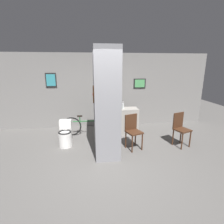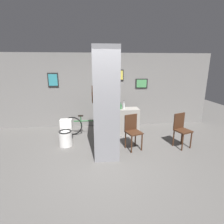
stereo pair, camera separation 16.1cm
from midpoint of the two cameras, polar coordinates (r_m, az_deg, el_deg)
name	(u,v)px [view 2 (the right image)]	position (r m, az deg, el deg)	size (l,w,h in m)	color
ground_plane	(104,162)	(4.24, -1.57, -16.06)	(14.00, 14.00, 0.00)	#5B5956
wall_back	(100,91)	(6.32, -3.21, 6.97)	(8.00, 0.09, 2.60)	gray
pillar_center	(105,103)	(4.29, -1.11, 3.07)	(0.62, 1.12, 2.60)	gray
counter_shelf	(121,121)	(5.68, 3.75, -3.07)	(1.13, 0.44, 0.85)	gray
toilet	(66,135)	(5.09, -14.00, -7.20)	(0.36, 0.52, 0.69)	white
chair_near_pillar	(133,130)	(4.70, 7.70, -5.88)	(0.47, 0.47, 0.93)	#422616
chair_by_doorway	(181,128)	(5.17, 22.52, -4.99)	(0.48, 0.48, 0.93)	#422616
bicycle	(90,125)	(5.69, -6.51, -4.23)	(1.68, 0.42, 0.66)	black
bottle_tall	(124,106)	(5.54, 4.72, 2.07)	(0.07, 0.07, 0.27)	silver
bottle_short	(121,107)	(5.49, 3.73, 1.76)	(0.06, 0.06, 0.22)	#267233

